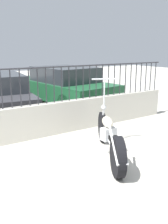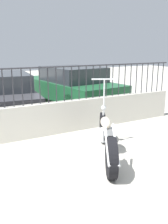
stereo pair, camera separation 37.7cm
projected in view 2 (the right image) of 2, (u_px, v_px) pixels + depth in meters
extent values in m
plane|color=#B7B2A5|center=(89.00, 219.00, 3.04)|extent=(40.00, 40.00, 0.00)
cube|color=beige|center=(20.00, 123.00, 5.57)|extent=(8.79, 0.18, 0.78)
cylinder|color=#2D2D33|center=(3.00, 88.00, 5.23)|extent=(0.02, 0.02, 0.84)
cylinder|color=#2D2D33|center=(13.00, 88.00, 5.32)|extent=(0.02, 0.02, 0.84)
cylinder|color=#2D2D33|center=(22.00, 87.00, 5.41)|extent=(0.02, 0.02, 0.84)
cylinder|color=#2D2D33|center=(31.00, 86.00, 5.51)|extent=(0.02, 0.02, 0.84)
cylinder|color=#2D2D33|center=(40.00, 86.00, 5.60)|extent=(0.02, 0.02, 0.84)
cylinder|color=#2D2D33|center=(48.00, 85.00, 5.69)|extent=(0.02, 0.02, 0.84)
cylinder|color=#2D2D33|center=(56.00, 84.00, 5.79)|extent=(0.02, 0.02, 0.84)
cylinder|color=#2D2D33|center=(64.00, 84.00, 5.88)|extent=(0.02, 0.02, 0.84)
cylinder|color=#2D2D33|center=(72.00, 83.00, 5.97)|extent=(0.02, 0.02, 0.84)
cylinder|color=#2D2D33|center=(79.00, 83.00, 6.07)|extent=(0.02, 0.02, 0.84)
cylinder|color=#2D2D33|center=(86.00, 82.00, 6.16)|extent=(0.02, 0.02, 0.84)
cylinder|color=#2D2D33|center=(93.00, 82.00, 6.25)|extent=(0.02, 0.02, 0.84)
cylinder|color=#2D2D33|center=(100.00, 81.00, 6.35)|extent=(0.02, 0.02, 0.84)
cylinder|color=#2D2D33|center=(106.00, 81.00, 6.44)|extent=(0.02, 0.02, 0.84)
cylinder|color=#2D2D33|center=(113.00, 80.00, 6.53)|extent=(0.02, 0.02, 0.84)
cylinder|color=#2D2D33|center=(119.00, 80.00, 6.63)|extent=(0.02, 0.02, 0.84)
cylinder|color=#2D2D33|center=(125.00, 79.00, 6.72)|extent=(0.02, 0.02, 0.84)
cylinder|color=#2D2D33|center=(131.00, 79.00, 6.81)|extent=(0.02, 0.02, 0.84)
cylinder|color=#2D2D33|center=(136.00, 78.00, 6.91)|extent=(0.02, 0.02, 0.84)
cylinder|color=#2D2D33|center=(142.00, 78.00, 7.00)|extent=(0.02, 0.02, 0.84)
cylinder|color=#2D2D33|center=(147.00, 78.00, 7.09)|extent=(0.02, 0.02, 0.84)
cylinder|color=#2D2D33|center=(153.00, 77.00, 7.19)|extent=(0.02, 0.02, 0.84)
cylinder|color=#2D2D33|center=(158.00, 77.00, 7.28)|extent=(0.02, 0.02, 0.84)
cylinder|color=#2D2D33|center=(163.00, 76.00, 7.38)|extent=(0.02, 0.02, 0.84)
cylinder|color=#2D2D33|center=(16.00, 68.00, 5.27)|extent=(8.79, 0.04, 0.04)
cylinder|color=black|center=(103.00, 127.00, 5.47)|extent=(0.38, 0.62, 0.66)
cylinder|color=black|center=(111.00, 158.00, 3.95)|extent=(0.44, 0.66, 0.67)
cylinder|color=#B7BABF|center=(106.00, 140.00, 4.71)|extent=(0.73, 1.30, 0.06)
cube|color=silver|center=(106.00, 134.00, 4.74)|extent=(0.28, 0.18, 0.24)
ellipsoid|color=beige|center=(106.00, 122.00, 4.80)|extent=(0.42, 0.54, 0.18)
cube|color=black|center=(110.00, 140.00, 4.20)|extent=(0.27, 0.32, 0.06)
cylinder|color=silver|center=(103.00, 117.00, 5.32)|extent=(0.14, 0.22, 0.51)
sphere|color=silver|center=(104.00, 108.00, 5.21)|extent=(0.11, 0.11, 0.11)
cylinder|color=silver|center=(104.00, 93.00, 5.10)|extent=(0.03, 0.03, 0.58)
cylinder|color=silver|center=(104.00, 79.00, 5.03)|extent=(0.47, 0.27, 0.03)
cylinder|color=silver|center=(116.00, 144.00, 3.95)|extent=(0.41, 0.71, 0.44)
cylinder|color=silver|center=(107.00, 144.00, 3.94)|extent=(0.41, 0.71, 0.44)
cylinder|color=black|center=(23.00, 95.00, 9.30)|extent=(0.18, 0.65, 0.64)
cylinder|color=black|center=(37.00, 110.00, 6.98)|extent=(0.18, 0.65, 0.64)
cube|color=#38383D|center=(1.00, 97.00, 7.77)|extent=(2.32, 4.36, 0.56)
cube|color=#2D3338|center=(0.00, 82.00, 7.45)|extent=(1.89, 2.18, 0.48)
cylinder|color=black|center=(33.00, 91.00, 10.02)|extent=(0.18, 0.65, 0.64)
cylinder|color=black|center=(70.00, 87.00, 11.00)|extent=(0.18, 0.65, 0.64)
cylinder|color=black|center=(70.00, 104.00, 7.80)|extent=(0.18, 0.65, 0.64)
cylinder|color=black|center=(112.00, 98.00, 8.77)|extent=(0.18, 0.65, 0.64)
cube|color=#1E5933|center=(70.00, 88.00, 9.34)|extent=(2.35, 4.72, 0.60)
cube|color=#2D3338|center=(73.00, 74.00, 9.02)|extent=(1.90, 2.35, 0.52)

